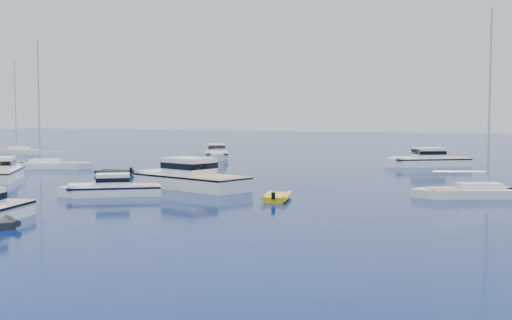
% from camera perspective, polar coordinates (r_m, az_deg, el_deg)
% --- Properties ---
extents(motor_cruiser_left, '(7.52, 6.60, 2.02)m').
position_cam_1_polar(motor_cruiser_left, '(47.45, -12.65, -3.09)').
color(motor_cruiser_left, white).
rests_on(motor_cruiser_left, ground).
extents(motor_cruiser_centre, '(12.38, 6.53, 3.11)m').
position_cam_1_polar(motor_cruiser_centre, '(51.31, -6.08, -2.49)').
color(motor_cruiser_centre, white).
rests_on(motor_cruiser_centre, ground).
extents(motor_cruiser_far_l, '(8.50, 9.85, 2.63)m').
position_cam_1_polar(motor_cruiser_far_l, '(62.26, -21.60, -1.62)').
color(motor_cruiser_far_l, white).
rests_on(motor_cruiser_far_l, ground).
extents(motor_cruiser_distant, '(10.28, 8.63, 2.72)m').
position_cam_1_polar(motor_cruiser_distant, '(75.29, 14.81, -0.57)').
color(motor_cruiser_distant, white).
rests_on(motor_cruiser_distant, ground).
extents(motor_cruiser_horizon, '(7.39, 9.68, 2.50)m').
position_cam_1_polar(motor_cruiser_horizon, '(86.61, -3.49, 0.12)').
color(motor_cruiser_horizon, white).
rests_on(motor_cruiser_horizon, ground).
extents(sailboat_mid_l, '(9.71, 6.88, 14.25)m').
position_cam_1_polar(sailboat_mid_l, '(73.52, -17.73, -0.73)').
color(sailboat_mid_l, white).
rests_on(sailboat_mid_l, ground).
extents(sailboat_centre, '(9.37, 6.34, 13.65)m').
position_cam_1_polar(sailboat_centre, '(47.80, 18.64, -3.15)').
color(sailboat_centre, white).
rests_on(sailboat_centre, ground).
extents(sailboat_far_l, '(10.29, 4.23, 14.70)m').
position_cam_1_polar(sailboat_far_l, '(104.07, -20.03, 0.53)').
color(sailboat_far_l, white).
rests_on(sailboat_far_l, ground).
extents(tender_yellow, '(3.08, 4.21, 0.95)m').
position_cam_1_polar(tender_yellow, '(44.01, 1.86, -3.54)').
color(tender_yellow, gold).
rests_on(tender_yellow, ground).
extents(tender_grey_far, '(3.95, 2.52, 0.95)m').
position_cam_1_polar(tender_grey_far, '(64.35, -12.38, -1.27)').
color(tender_grey_far, black).
rests_on(tender_grey_far, ground).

